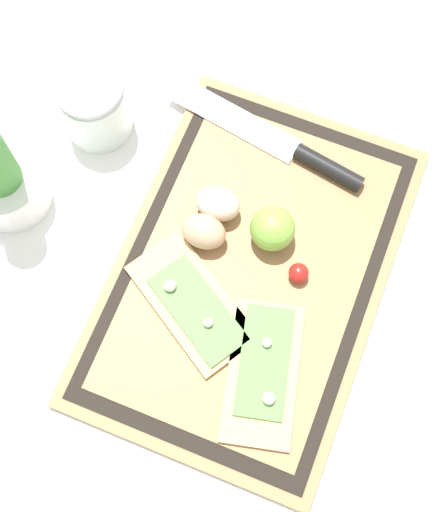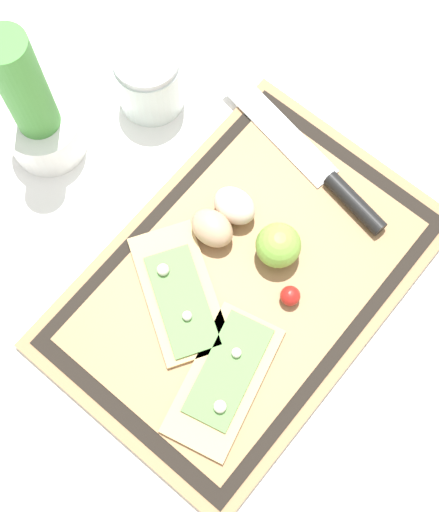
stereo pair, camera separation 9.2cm
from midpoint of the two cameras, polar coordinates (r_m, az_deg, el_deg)
name	(u,v)px [view 1 (the left image)]	position (r m, az deg, el deg)	size (l,w,h in m)	color
ground_plane	(249,275)	(0.94, -0.34, -1.95)	(6.00, 6.00, 0.00)	white
cutting_board	(250,273)	(0.93, -0.34, -1.82)	(0.51, 0.34, 0.02)	#997047
pizza_slice_near	(263,371)	(0.89, 0.59, -9.61)	(0.20, 0.13, 0.02)	tan
pizza_slice_far	(193,304)	(0.91, -5.02, -4.29)	(0.17, 0.20, 0.02)	tan
knife	(296,151)	(0.98, 3.54, 8.00)	(0.08, 0.30, 0.02)	silver
egg_brown	(204,232)	(0.92, -4.08, 1.54)	(0.05, 0.06, 0.05)	tan
egg_pink	(218,204)	(0.94, -2.91, 3.79)	(0.05, 0.06, 0.05)	beige
lime	(273,229)	(0.91, 1.45, 1.78)	(0.06, 0.06, 0.06)	#7FB742
cherry_tomato_red	(299,273)	(0.91, 3.54, -1.79)	(0.03, 0.03, 0.03)	red
sauce_jar	(95,109)	(1.01, -12.50, 11.06)	(0.09, 0.09, 0.10)	silver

